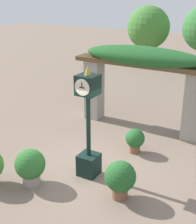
{
  "coord_description": "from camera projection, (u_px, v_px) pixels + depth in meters",
  "views": [
    {
      "loc": [
        3.98,
        -6.55,
        4.78
      ],
      "look_at": [
        0.06,
        0.23,
        1.68
      ],
      "focal_mm": 50.0,
      "sensor_mm": 36.0,
      "label": 1
    }
  ],
  "objects": [
    {
      "name": "potted_plant_near_left",
      "position": [
        120.0,
        178.0,
        7.46
      ],
      "size": [
        0.76,
        0.76,
        0.98
      ],
      "color": "brown",
      "rests_on": "ground"
    },
    {
      "name": "pedestal_clock",
      "position": [
        88.0,
        129.0,
        8.13
      ],
      "size": [
        0.52,
        0.55,
        3.05
      ],
      "color": "black",
      "rests_on": "ground"
    },
    {
      "name": "potted_plant_far_right",
      "position": [
        30.0,
        166.0,
        8.03
      ],
      "size": [
        0.79,
        0.79,
        0.98
      ],
      "color": "gray",
      "rests_on": "ground"
    },
    {
      "name": "potted_plant_far_left",
      "position": [
        135.0,
        139.0,
        9.63
      ],
      "size": [
        0.6,
        0.6,
        0.78
      ],
      "color": "brown",
      "rests_on": "ground"
    },
    {
      "name": "ground_plane",
      "position": [
        92.0,
        169.0,
        8.88
      ],
      "size": [
        60.0,
        60.0,
        0.0
      ],
      "primitive_type": "plane",
      "color": "#7F6B5B"
    },
    {
      "name": "pergola",
      "position": [
        141.0,
        69.0,
        10.76
      ],
      "size": [
        4.99,
        1.18,
        2.98
      ],
      "color": "gray",
      "rests_on": "ground"
    }
  ]
}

